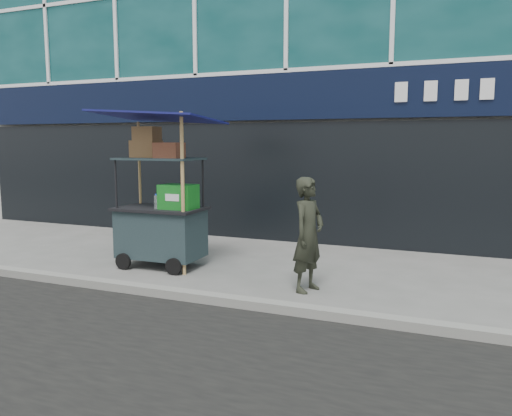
% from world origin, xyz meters
% --- Properties ---
extents(ground, '(80.00, 80.00, 0.00)m').
position_xyz_m(ground, '(0.00, 0.00, 0.00)').
color(ground, '#60605B').
rests_on(ground, ground).
extents(curb, '(80.00, 0.18, 0.12)m').
position_xyz_m(curb, '(0.00, -0.20, 0.06)').
color(curb, gray).
rests_on(curb, ground).
extents(vendor_cart, '(1.88, 1.34, 2.51)m').
position_xyz_m(vendor_cart, '(-1.17, 1.17, 0.88)').
color(vendor_cart, black).
rests_on(vendor_cart, ground).
extents(vendor_man, '(0.52, 0.65, 1.55)m').
position_xyz_m(vendor_man, '(1.39, 0.78, 0.78)').
color(vendor_man, black).
rests_on(vendor_man, ground).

